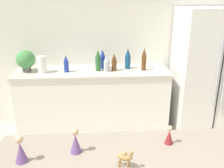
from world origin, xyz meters
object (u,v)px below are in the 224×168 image
(refrigerator, at_px, (208,72))
(back_bottle_1, at_px, (98,60))
(back_bottle_2, at_px, (128,59))
(back_bottle_4, at_px, (114,62))
(camel_figurine, at_px, (125,157))
(paper_towel_roll, at_px, (42,65))
(wise_man_figurine_purple, at_px, (76,142))
(back_bottle_3, at_px, (107,64))
(back_bottle_0, at_px, (144,59))
(potted_plant, at_px, (26,60))
(back_bottle_5, at_px, (103,59))
(wise_man_figurine_blue, at_px, (169,136))
(back_bottle_6, at_px, (66,64))
(wise_man_figurine_crimson, at_px, (21,151))

(refrigerator, bearing_deg, back_bottle_1, 178.53)
(back_bottle_2, distance_m, back_bottle_4, 0.22)
(back_bottle_1, relative_size, camel_figurine, 2.52)
(paper_towel_roll, height_order, wise_man_figurine_purple, wise_man_figurine_purple)
(back_bottle_3, bearing_deg, back_bottle_2, 21.66)
(back_bottle_1, relative_size, wise_man_figurine_purple, 1.80)
(back_bottle_0, bearing_deg, potted_plant, 178.83)
(paper_towel_roll, bearing_deg, camel_figurine, -67.42)
(back_bottle_0, height_order, back_bottle_4, back_bottle_0)
(back_bottle_5, distance_m, wise_man_figurine_purple, 2.10)
(back_bottle_4, xyz_separation_m, wise_man_figurine_blue, (0.22, -1.91, 0.01))
(paper_towel_roll, relative_size, back_bottle_2, 0.76)
(paper_towel_roll, relative_size, back_bottle_5, 0.80)
(back_bottle_5, height_order, back_bottle_6, back_bottle_5)
(back_bottle_0, bearing_deg, back_bottle_5, 167.60)
(potted_plant, height_order, wise_man_figurine_purple, potted_plant)
(paper_towel_roll, height_order, wise_man_figurine_blue, paper_towel_roll)
(wise_man_figurine_crimson, height_order, wise_man_figurine_purple, wise_man_figurine_crimson)
(back_bottle_6, bearing_deg, back_bottle_0, 1.01)
(refrigerator, bearing_deg, potted_plant, 178.63)
(potted_plant, xyz_separation_m, wise_man_figurine_crimson, (0.50, -2.07, -0.02))
(back_bottle_1, height_order, back_bottle_3, back_bottle_1)
(back_bottle_5, height_order, camel_figurine, back_bottle_5)
(back_bottle_3, bearing_deg, potted_plant, 176.85)
(refrigerator, height_order, potted_plant, refrigerator)
(back_bottle_0, relative_size, back_bottle_6, 1.36)
(back_bottle_6, height_order, wise_man_figurine_purple, wise_man_figurine_purple)
(back_bottle_5, bearing_deg, wise_man_figurine_purple, -96.27)
(back_bottle_0, height_order, back_bottle_5, back_bottle_0)
(wise_man_figurine_crimson, bearing_deg, wise_man_figurine_purple, 13.14)
(paper_towel_roll, xyz_separation_m, camel_figurine, (0.87, -2.09, 0.03))
(wise_man_figurine_crimson, bearing_deg, back_bottle_6, 88.69)
(back_bottle_0, xyz_separation_m, back_bottle_3, (-0.52, -0.03, -0.04))
(refrigerator, bearing_deg, back_bottle_5, 174.16)
(camel_figurine, bearing_deg, back_bottle_3, 90.21)
(back_bottle_1, bearing_deg, camel_figurine, -86.73)
(back_bottle_0, bearing_deg, refrigerator, -1.73)
(potted_plant, relative_size, back_bottle_4, 1.19)
(back_bottle_2, relative_size, wise_man_figurine_crimson, 1.71)
(back_bottle_4, relative_size, back_bottle_6, 1.06)
(refrigerator, relative_size, camel_figurine, 14.48)
(refrigerator, xyz_separation_m, wise_man_figurine_blue, (-1.11, -1.88, 0.16))
(back_bottle_1, relative_size, back_bottle_3, 1.31)
(back_bottle_3, distance_m, wise_man_figurine_purple, 1.95)
(paper_towel_roll, xyz_separation_m, back_bottle_5, (0.81, 0.16, 0.02))
(paper_towel_roll, relative_size, camel_figurine, 1.86)
(back_bottle_4, bearing_deg, back_bottle_3, -165.14)
(potted_plant, relative_size, back_bottle_1, 0.98)
(refrigerator, height_order, back_bottle_1, refrigerator)
(potted_plant, distance_m, wise_man_figurine_purple, 2.15)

